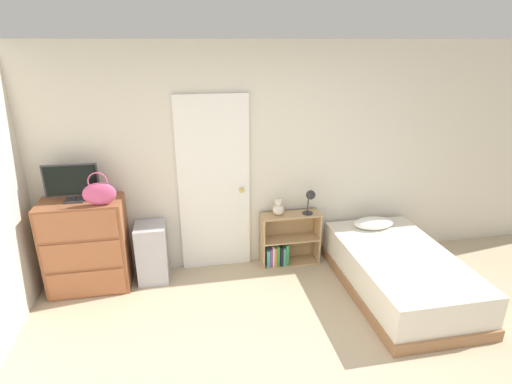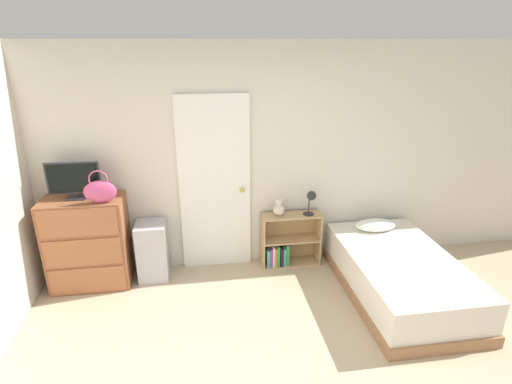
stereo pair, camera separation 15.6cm
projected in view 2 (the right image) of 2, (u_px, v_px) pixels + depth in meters
wall_back at (254, 160)px, 4.50m from camera, size 10.00×0.06×2.55m
door_closed at (215, 185)px, 4.49m from camera, size 0.80×0.09×2.02m
dresser at (88, 243)px, 4.27m from camera, size 0.82×0.44×1.01m
tv at (74, 180)px, 4.04m from camera, size 0.53×0.16×0.39m
handbag at (100, 191)px, 3.96m from camera, size 0.32×0.10×0.34m
storage_bin at (153, 250)px, 4.47m from camera, size 0.33×0.35×0.66m
bookshelf at (286, 244)px, 4.76m from camera, size 0.69×0.24×0.64m
teddy_bear at (279, 208)px, 4.58m from camera, size 0.13×0.13×0.20m
desk_lamp at (311, 198)px, 4.55m from camera, size 0.14×0.13×0.29m
bed at (399, 275)px, 4.20m from camera, size 1.07×1.82×0.56m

